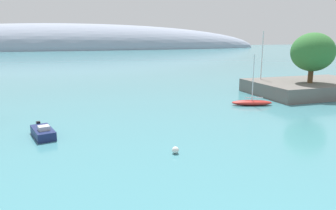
{
  "coord_description": "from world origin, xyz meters",
  "views": [
    {
      "loc": [
        -9.32,
        -9.11,
        9.31
      ],
      "look_at": [
        0.94,
        22.34,
        2.14
      ],
      "focal_mm": 34.01,
      "sensor_mm": 36.0,
      "label": 1
    }
  ],
  "objects_px": {
    "tree_clump_shore": "(313,52)",
    "sailboat_white_near_shore": "(260,89)",
    "sailboat_red_mid_mooring": "(252,102)",
    "motorboat_navy_foreground": "(43,132)",
    "mooring_buoy_white": "(175,150)"
  },
  "relations": [
    {
      "from": "motorboat_navy_foreground",
      "to": "sailboat_red_mid_mooring",
      "type": "bearing_deg",
      "value": 89.1
    },
    {
      "from": "motorboat_navy_foreground",
      "to": "mooring_buoy_white",
      "type": "distance_m",
      "value": 13.15
    },
    {
      "from": "tree_clump_shore",
      "to": "sailboat_red_mid_mooring",
      "type": "height_order",
      "value": "tree_clump_shore"
    },
    {
      "from": "sailboat_white_near_shore",
      "to": "mooring_buoy_white",
      "type": "distance_m",
      "value": 33.48
    },
    {
      "from": "sailboat_white_near_shore",
      "to": "sailboat_red_mid_mooring",
      "type": "relative_size",
      "value": 1.46
    },
    {
      "from": "motorboat_navy_foreground",
      "to": "tree_clump_shore",
      "type": "bearing_deg",
      "value": 89.6
    },
    {
      "from": "tree_clump_shore",
      "to": "sailboat_red_mid_mooring",
      "type": "bearing_deg",
      "value": -165.43
    },
    {
      "from": "tree_clump_shore",
      "to": "sailboat_white_near_shore",
      "type": "xyz_separation_m",
      "value": [
        -4.84,
        6.2,
        -6.42
      ]
    },
    {
      "from": "sailboat_red_mid_mooring",
      "to": "mooring_buoy_white",
      "type": "bearing_deg",
      "value": 59.2
    },
    {
      "from": "tree_clump_shore",
      "to": "sailboat_white_near_shore",
      "type": "bearing_deg",
      "value": 127.98
    },
    {
      "from": "motorboat_navy_foreground",
      "to": "mooring_buoy_white",
      "type": "xyz_separation_m",
      "value": [
        10.43,
        -8.01,
        -0.16
      ]
    },
    {
      "from": "sailboat_white_near_shore",
      "to": "mooring_buoy_white",
      "type": "height_order",
      "value": "sailboat_white_near_shore"
    },
    {
      "from": "mooring_buoy_white",
      "to": "motorboat_navy_foreground",
      "type": "bearing_deg",
      "value": 142.48
    },
    {
      "from": "sailboat_white_near_shore",
      "to": "motorboat_navy_foreground",
      "type": "xyz_separation_m",
      "value": [
        -34.2,
        -15.57,
        -0.03
      ]
    },
    {
      "from": "tree_clump_shore",
      "to": "sailboat_white_near_shore",
      "type": "relative_size",
      "value": 0.77
    }
  ]
}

